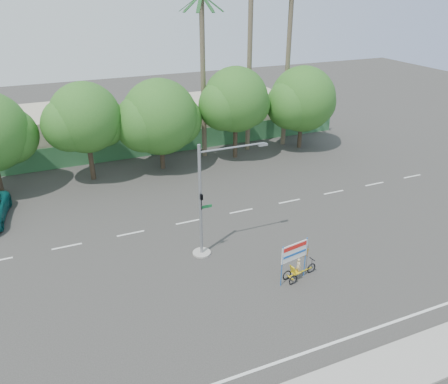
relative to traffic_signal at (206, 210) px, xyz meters
name	(u,v)px	position (x,y,z in m)	size (l,w,h in m)	color
ground	(269,281)	(2.20, -3.98, -2.92)	(120.00, 120.00, 0.00)	#33302D
sidewalk_near	(356,384)	(2.20, -11.48, -2.86)	(50.00, 2.40, 0.12)	gray
fence	(163,144)	(2.20, 17.52, -1.92)	(38.00, 0.08, 2.00)	#336B3D
building_left	(47,133)	(-7.80, 22.02, -0.92)	(12.00, 8.00, 4.00)	#BDB396
building_right	(222,115)	(10.20, 22.02, -1.12)	(14.00, 8.00, 3.60)	#BDB396
tree_left	(85,120)	(-4.85, 14.02, 2.14)	(6.66, 5.60, 8.07)	#473828
tree_center	(159,119)	(1.14, 14.02, 1.55)	(7.62, 6.40, 7.85)	#473828
tree_right	(235,102)	(8.15, 14.02, 2.32)	(6.90, 5.80, 8.36)	#473828
tree_far_right	(302,101)	(15.15, 14.02, 1.73)	(7.38, 6.20, 7.94)	#473828
palm_tall	(250,37)	(10.20, 15.52, 7.55)	(3.73, 3.79, 17.45)	#70604C
palm_mid	(289,48)	(14.20, 15.52, 6.48)	(3.73, 3.79, 15.45)	#70604C
palm_short	(203,59)	(5.70, 15.52, 5.94)	(3.73, 3.79, 14.45)	#70604C
traffic_signal	(206,210)	(0.00, 0.00, 0.00)	(4.72, 1.10, 7.00)	gray
trike_billboard	(297,264)	(3.65, -4.38, -1.90)	(2.55, 0.81, 2.53)	black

